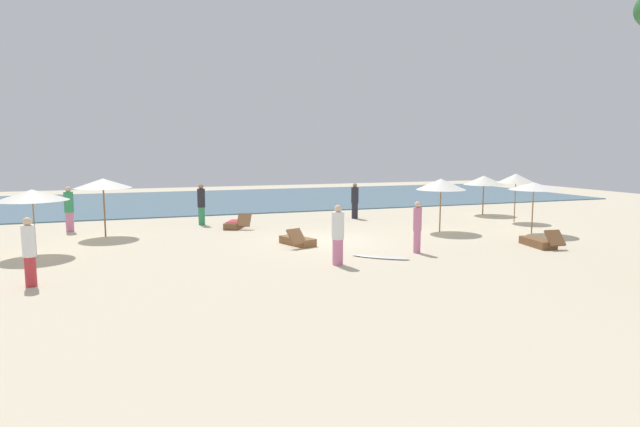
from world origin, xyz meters
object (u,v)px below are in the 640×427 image
object	(u,v)px
person_0	(355,201)
person_3	(417,226)
umbrella_3	(534,186)
umbrella_1	(441,184)
surfboard	(380,257)
lounger_0	(539,242)
person_5	(201,204)
person_1	(29,251)
umbrella_2	(32,195)
umbrella_4	(484,180)
lounger_2	(297,241)
person_2	(338,235)
umbrella_5	(516,178)
person_4	(69,209)
lounger_1	(235,224)
umbrella_0	(103,183)

from	to	relation	value
person_0	person_3	world-z (taller)	person_0
umbrella_3	umbrella_1	bearing A→B (deg)	153.05
surfboard	person_0	bearing A→B (deg)	71.66
lounger_0	person_5	world-z (taller)	person_5
person_5	umbrella_1	bearing A→B (deg)	-30.55
person_1	surfboard	world-z (taller)	person_1
umbrella_2	person_0	xyz separation A→B (m)	(13.59, 4.96, -1.11)
umbrella_4	person_3	xyz separation A→B (m)	(-8.50, -7.89, -0.93)
lounger_2	person_5	size ratio (longest dim) A/B	0.94
person_0	surfboard	distance (m)	9.66
lounger_0	person_2	size ratio (longest dim) A/B	0.97
umbrella_4	umbrella_3	bearing A→B (deg)	-108.44
person_2	umbrella_5	bearing A→B (deg)	27.25
umbrella_2	person_4	bearing A→B (deg)	83.96
umbrella_2	person_2	xyz separation A→B (m)	(8.89, -4.64, -1.09)
umbrella_4	lounger_2	bearing A→B (deg)	-156.50
umbrella_5	lounger_1	size ratio (longest dim) A/B	1.31
person_5	umbrella_2	bearing A→B (deg)	-138.86
umbrella_1	person_2	xyz separation A→B (m)	(-6.40, -4.47, -1.10)
umbrella_5	person_1	bearing A→B (deg)	-164.19
umbrella_1	umbrella_2	bearing A→B (deg)	179.39
person_0	lounger_1	bearing A→B (deg)	-169.41
person_2	person_5	size ratio (longest dim) A/B	0.97
person_5	umbrella_0	bearing A→B (deg)	-152.70
umbrella_3	lounger_0	world-z (taller)	umbrella_3
umbrella_5	person_4	distance (m)	20.16
umbrella_3	lounger_1	xyz separation A→B (m)	(-11.29, 5.65, -1.80)
umbrella_1	umbrella_4	bearing A→B (deg)	38.59
umbrella_2	lounger_0	bearing A→B (deg)	-14.43
umbrella_0	umbrella_3	size ratio (longest dim) A/B	1.10
umbrella_4	person_4	bearing A→B (deg)	177.07
person_1	person_0	bearing A→B (deg)	35.55
person_2	surfboard	world-z (taller)	person_2
person_1	person_5	bearing A→B (deg)	60.25
umbrella_1	person_1	distance (m)	15.38
umbrella_5	person_0	size ratio (longest dim) A/B	1.30
umbrella_0	umbrella_4	distance (m)	18.61
umbrella_1	person_0	xyz separation A→B (m)	(-1.70, 5.13, -1.12)
umbrella_2	umbrella_4	distance (m)	21.00
umbrella_0	lounger_1	bearing A→B (deg)	6.37
umbrella_2	umbrella_4	world-z (taller)	umbrella_2
umbrella_1	lounger_1	xyz separation A→B (m)	(-7.96, 3.96, -1.84)
umbrella_0	umbrella_2	world-z (taller)	umbrella_0
lounger_1	surfboard	distance (m)	8.59
umbrella_5	person_2	bearing A→B (deg)	-152.75
lounger_2	surfboard	xyz separation A→B (m)	(1.86, -3.06, -0.13)
umbrella_5	lounger_0	size ratio (longest dim) A/B	1.31
umbrella_4	lounger_0	xyz separation A→B (m)	(-3.79, -8.39, -1.66)
lounger_0	lounger_1	world-z (taller)	lounger_1
umbrella_3	person_0	distance (m)	8.54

